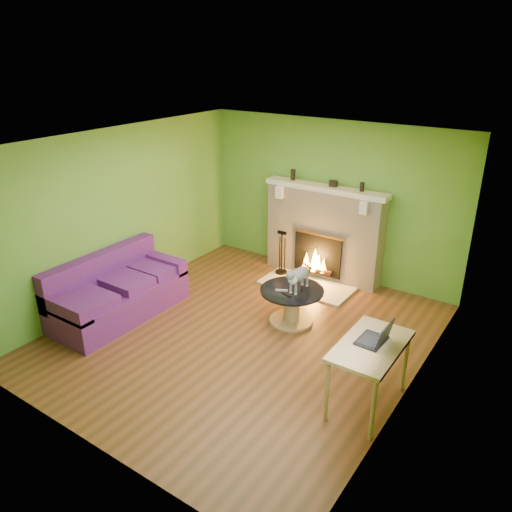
{
  "coord_description": "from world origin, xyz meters",
  "views": [
    {
      "loc": [
        3.45,
        -4.75,
        3.67
      ],
      "look_at": [
        -0.06,
        0.4,
        1.02
      ],
      "focal_mm": 35.0,
      "sensor_mm": 36.0,
      "label": 1
    }
  ],
  "objects": [
    {
      "name": "remote_black",
      "position": [
        0.38,
        0.5,
        0.52
      ],
      "size": [
        0.17,
        0.09,
        0.02
      ],
      "primitive_type": "cube",
      "rotation": [
        0.0,
        0.0,
        -0.29
      ],
      "color": "black",
      "rests_on": "coffee_table"
    },
    {
      "name": "cat",
      "position": [
        0.44,
        0.73,
        0.7
      ],
      "size": [
        0.24,
        0.62,
        0.39
      ],
      "primitive_type": null,
      "rotation": [
        0.0,
        0.0,
        -0.02
      ],
      "color": "slate",
      "rests_on": "coffee_table"
    },
    {
      "name": "sofa",
      "position": [
        -1.86,
        -0.56,
        0.35
      ],
      "size": [
        0.9,
        2.0,
        0.9
      ],
      "color": "#4F1A64",
      "rests_on": "floor"
    },
    {
      "name": "coffee_table",
      "position": [
        0.36,
        0.68,
        0.29
      ],
      "size": [
        0.9,
        0.9,
        0.51
      ],
      "color": "tan",
      "rests_on": "floor"
    },
    {
      "name": "window_frame",
      "position": [
        2.24,
        -0.9,
        1.55
      ],
      "size": [
        0.0,
        1.2,
        1.2
      ],
      "primitive_type": "plane",
      "rotation": [
        1.57,
        0.0,
        -1.57
      ],
      "color": "silver",
      "rests_on": "wall_right"
    },
    {
      "name": "mantel_vase_left",
      "position": [
        -0.62,
        2.33,
        1.67
      ],
      "size": [
        0.08,
        0.08,
        0.18
      ],
      "primitive_type": "cylinder",
      "color": "black",
      "rests_on": "mantel"
    },
    {
      "name": "wall_right",
      "position": [
        2.25,
        0.0,
        1.3
      ],
      "size": [
        0.0,
        5.0,
        5.0
      ],
      "primitive_type": "plane",
      "rotation": [
        1.57,
        0.0,
        -1.57
      ],
      "color": "#568B2D",
      "rests_on": "floor"
    },
    {
      "name": "remote_silver",
      "position": [
        0.26,
        0.56,
        0.52
      ],
      "size": [
        0.17,
        0.12,
        0.02
      ],
      "primitive_type": "cube",
      "rotation": [
        0.0,
        0.0,
        0.47
      ],
      "color": "gray",
      "rests_on": "coffee_table"
    },
    {
      "name": "fire_tools",
      "position": [
        -0.59,
        1.95,
        0.41
      ],
      "size": [
        0.2,
        0.2,
        0.77
      ],
      "primitive_type": null,
      "color": "black",
      "rests_on": "hearth"
    },
    {
      "name": "mantel",
      "position": [
        0.0,
        2.3,
        1.54
      ],
      "size": [
        2.1,
        0.28,
        0.08
      ],
      "primitive_type": "cube",
      "color": "beige",
      "rests_on": "fireplace"
    },
    {
      "name": "window_pane",
      "position": [
        2.23,
        -0.9,
        1.55
      ],
      "size": [
        0.0,
        1.06,
        1.06
      ],
      "primitive_type": "plane",
      "rotation": [
        1.57,
        0.0,
        -1.57
      ],
      "color": "white",
      "rests_on": "wall_right"
    },
    {
      "name": "desk",
      "position": [
        1.95,
        -0.4,
        0.68
      ],
      "size": [
        0.61,
        1.05,
        0.78
      ],
      "color": "tan",
      "rests_on": "floor"
    },
    {
      "name": "laptop",
      "position": [
        1.93,
        -0.35,
        0.91
      ],
      "size": [
        0.32,
        0.36,
        0.26
      ],
      "primitive_type": null,
      "rotation": [
        0.0,
        0.0,
        -0.04
      ],
      "color": "black",
      "rests_on": "desk"
    },
    {
      "name": "mantel_box",
      "position": [
        0.12,
        2.33,
        1.63
      ],
      "size": [
        0.12,
        0.08,
        0.1
      ],
      "primitive_type": "cube",
      "color": "black",
      "rests_on": "mantel"
    },
    {
      "name": "hearth",
      "position": [
        0.0,
        1.8,
        0.01
      ],
      "size": [
        1.5,
        0.75,
        0.03
      ],
      "primitive_type": "cube",
      "color": "beige",
      "rests_on": "floor"
    },
    {
      "name": "mantel_vase_right",
      "position": [
        0.6,
        2.33,
        1.65
      ],
      "size": [
        0.07,
        0.07,
        0.14
      ],
      "primitive_type": "cylinder",
      "color": "black",
      "rests_on": "mantel"
    },
    {
      "name": "floor",
      "position": [
        0.0,
        0.0,
        0.0
      ],
      "size": [
        5.0,
        5.0,
        0.0
      ],
      "primitive_type": "plane",
      "color": "#563418",
      "rests_on": "ground"
    },
    {
      "name": "wall_left",
      "position": [
        -2.25,
        0.0,
        1.3
      ],
      "size": [
        0.0,
        5.0,
        5.0
      ],
      "primitive_type": "plane",
      "rotation": [
        1.57,
        0.0,
        1.57
      ],
      "color": "#568B2D",
      "rests_on": "floor"
    },
    {
      "name": "fireplace",
      "position": [
        0.0,
        2.32,
        0.77
      ],
      "size": [
        2.1,
        0.46,
        1.58
      ],
      "color": "beige",
      "rests_on": "floor"
    },
    {
      "name": "wall_back",
      "position": [
        0.0,
        2.5,
        1.3
      ],
      "size": [
        5.0,
        0.0,
        5.0
      ],
      "primitive_type": "plane",
      "rotation": [
        1.57,
        0.0,
        0.0
      ],
      "color": "#568B2D",
      "rests_on": "floor"
    },
    {
      "name": "wall_front",
      "position": [
        0.0,
        -2.5,
        1.3
      ],
      "size": [
        5.0,
        0.0,
        5.0
      ],
      "primitive_type": "plane",
      "rotation": [
        -1.57,
        0.0,
        0.0
      ],
      "color": "#568B2D",
      "rests_on": "floor"
    },
    {
      "name": "ceiling",
      "position": [
        0.0,
        0.0,
        2.6
      ],
      "size": [
        5.0,
        5.0,
        0.0
      ],
      "primitive_type": "plane",
      "rotation": [
        3.14,
        0.0,
        0.0
      ],
      "color": "white",
      "rests_on": "wall_back"
    }
  ]
}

